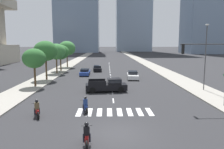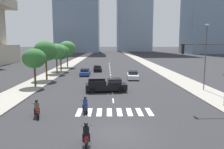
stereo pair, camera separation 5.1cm
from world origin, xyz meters
TOP-DOWN VIEW (x-y plane):
  - ground_plane at (0.00, 0.00)m, footprint 800.00×800.00m
  - sidewalk_east at (11.56, 30.00)m, footprint 4.00×260.00m
  - sidewalk_west at (-11.56, 30.00)m, footprint 4.00×260.00m
  - crosswalk_near at (0.00, 4.76)m, footprint 6.75×2.36m
  - lane_divider_center at (0.00, 32.76)m, footprint 0.14×50.00m
  - motorcycle_lead at (-6.55, 3.65)m, footprint 1.11×2.00m
  - motorcycle_trailing at (-2.61, 4.71)m, footprint 0.85×2.01m
  - motorcycle_third at (-1.90, -1.77)m, footprint 0.70×2.05m
  - pickup_truck at (-0.52, 13.42)m, footprint 5.34×2.33m
  - sedan_black_0 at (-2.83, 34.59)m, footprint 2.12×4.92m
  - sedan_blue_1 at (-4.94, 28.33)m, footprint 1.84×4.80m
  - sedan_white_2 at (3.81, 23.63)m, footprint 2.14×4.77m
  - traffic_signal_near at (9.03, 6.07)m, footprint 4.82×0.28m
  - street_lamp_east at (11.86, 13.48)m, footprint 0.50×0.24m
  - street_tree_nearest at (-10.76, 16.50)m, footprint 3.21×3.21m
  - street_tree_second at (-10.76, 22.43)m, footprint 3.91×3.91m
  - street_tree_third at (-10.76, 30.14)m, footprint 3.73×3.73m
  - street_tree_fourth at (-10.76, 34.08)m, footprint 3.78×3.78m
  - street_tree_fifth at (-10.76, 42.09)m, footprint 4.30×4.30m

SIDE VIEW (x-z plane):
  - ground_plane at x=0.00m, z-range 0.00..0.00m
  - lane_divider_center at x=0.00m, z-range 0.00..0.01m
  - crosswalk_near at x=0.00m, z-range 0.00..0.01m
  - sidewalk_east at x=11.56m, z-range 0.00..0.15m
  - sidewalk_west at x=-11.56m, z-range 0.00..0.15m
  - sedan_blue_1 at x=-4.94m, z-range -0.05..1.20m
  - motorcycle_lead at x=-6.55m, z-range -0.16..1.33m
  - motorcycle_trailing at x=-2.61m, z-range -0.16..1.33m
  - motorcycle_third at x=-1.90m, z-range -0.16..1.33m
  - sedan_black_0 at x=-2.83m, z-range -0.05..1.25m
  - sedan_white_2 at x=3.81m, z-range -0.05..1.27m
  - pickup_truck at x=-0.52m, z-range -0.02..1.65m
  - street_tree_nearest at x=-10.76m, z-range 1.40..6.67m
  - street_tree_fourth at x=-10.76m, z-range 1.38..7.07m
  - traffic_signal_near at x=9.03m, z-range 1.31..7.59m
  - street_tree_third at x=-10.76m, z-range 1.51..7.44m
  - street_tree_second at x=-10.76m, z-range 1.67..8.05m
  - street_tree_fifth at x=-10.76m, z-range 1.60..8.17m
  - street_lamp_east at x=11.86m, z-range 0.76..9.11m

